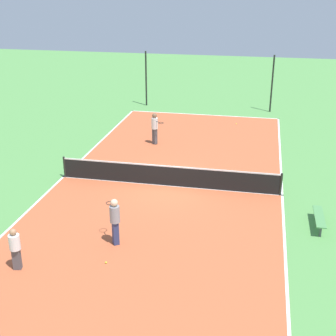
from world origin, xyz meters
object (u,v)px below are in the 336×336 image
Objects in this scene: tennis_net at (168,175)px; player_near_white at (15,247)px; tennis_ball_midcourt at (191,177)px; fence_post_back_left at (146,79)px; bench at (319,217)px; tennis_ball_left_sideline at (236,124)px; tennis_ball_near_net at (106,262)px; fence_post_back_right at (272,84)px; player_baseline_gray at (115,218)px; player_far_white at (155,126)px.

player_near_white reaches higher than tennis_net.
tennis_ball_midcourt is 14.41m from fence_post_back_left.
tennis_ball_left_sideline is at bearing 17.13° from bench.
bench is at bearing 13.95° from player_near_white.
tennis_net is 6.74m from tennis_ball_near_net.
tennis_ball_near_net is 0.02× the size of fence_post_back_right.
fence_post_back_left is at bearing 152.04° from tennis_ball_left_sideline.
player_baseline_gray reaches higher than tennis_ball_left_sideline.
player_near_white is at bearing -162.45° from tennis_ball_near_net.
player_baseline_gray is (2.70, 2.17, 0.19)m from player_near_white.
player_baseline_gray reaches higher than tennis_ball_near_net.
fence_post_back_left reaches higher than player_far_white.
bench is 11.18m from player_near_white.
bench is 1.04× the size of player_baseline_gray.
tennis_ball_left_sideline is (3.26, 15.93, -0.99)m from player_baseline_gray.
player_near_white is 21.87× the size of tennis_ball_near_net.
tennis_ball_left_sideline is at bearing 59.20° from player_near_white.
tennis_ball_left_sideline and tennis_ball_midcourt have the same top height.
tennis_net is 10.83m from tennis_ball_left_sideline.
player_far_white is 0.45× the size of fence_post_back_left.
fence_post_back_left is (-11.07, 16.84, 1.62)m from bench.
tennis_ball_left_sideline is at bearing 87.61° from player_far_white.
tennis_ball_left_sideline is (5.96, 18.09, -0.80)m from player_near_white.
fence_post_back_left is at bearing 33.32° from bench.
player_baseline_gray is 0.98× the size of player_far_white.
bench is at bearing -33.50° from tennis_ball_midcourt.
fence_post_back_left is 1.00× the size of fence_post_back_right.
tennis_ball_left_sideline is at bearing 79.46° from tennis_ball_near_net.
bench is (6.48, -2.56, -0.16)m from tennis_net.
player_far_white is 10.86m from fence_post_back_right.
fence_post_back_right is at bearing 6.40° from bench.
player_baseline_gray reaches higher than player_near_white.
player_baseline_gray is at bearing -105.07° from tennis_ball_midcourt.
tennis_net is 150.72× the size of tennis_ball_near_net.
tennis_net is at bearing 52.43° from player_near_white.
player_near_white is 21.87× the size of tennis_ball_midcourt.
player_baseline_gray is (-0.82, -5.38, 0.50)m from tennis_net.
bench reaches higher than tennis_ball_left_sideline.
player_baseline_gray is 6.80m from tennis_ball_midcourt.
tennis_net is at bearing -103.03° from tennis_ball_left_sideline.
player_near_white is 9.77m from tennis_ball_midcourt.
tennis_net is 5.64× the size of player_far_white.
tennis_net is 150.72× the size of tennis_ball_left_sideline.
player_baseline_gray reaches higher than tennis_ball_midcourt.
tennis_net is at bearing -107.82° from fence_post_back_right.
tennis_ball_midcourt is (2.86, -4.53, -1.02)m from player_far_white.
tennis_net is 5.77× the size of player_baseline_gray.
player_far_white is at bearing -27.34° from player_baseline_gray.
fence_post_back_left is (-7.03, 3.73, 1.96)m from tennis_ball_left_sideline.
fence_post_back_left is 9.18m from fence_post_back_right.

